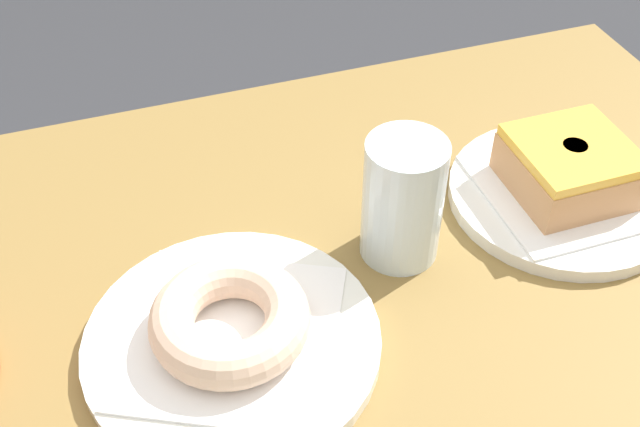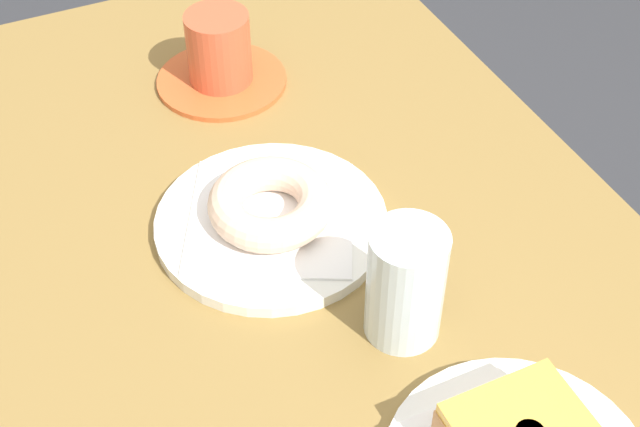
{
  "view_description": "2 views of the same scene",
  "coord_description": "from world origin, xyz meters",
  "px_view_note": "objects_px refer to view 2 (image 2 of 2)",
  "views": [
    {
      "loc": [
        0.09,
        0.39,
        1.2
      ],
      "look_at": [
        -0.06,
        -0.05,
        0.76
      ],
      "focal_mm": 43.62,
      "sensor_mm": 36.0,
      "label": 1
    },
    {
      "loc": [
        -0.55,
        0.24,
        1.35
      ],
      "look_at": [
        -0.01,
        -0.01,
        0.76
      ],
      "focal_mm": 50.62,
      "sensor_mm": 36.0,
      "label": 2
    }
  ],
  "objects_px": {
    "donut_sugar_ring": "(270,203)",
    "coffee_cup": "(219,55)",
    "plate_sugar_ring": "(271,223)",
    "water_glass": "(406,284)"
  },
  "relations": [
    {
      "from": "donut_sugar_ring",
      "to": "coffee_cup",
      "type": "relative_size",
      "value": 0.8
    },
    {
      "from": "plate_sugar_ring",
      "to": "water_glass",
      "type": "relative_size",
      "value": 2.01
    },
    {
      "from": "plate_sugar_ring",
      "to": "donut_sugar_ring",
      "type": "distance_m",
      "value": 0.03
    },
    {
      "from": "plate_sugar_ring",
      "to": "water_glass",
      "type": "bearing_deg",
      "value": -160.68
    },
    {
      "from": "plate_sugar_ring",
      "to": "donut_sugar_ring",
      "type": "xyz_separation_m",
      "value": [
        -0.0,
        0.0,
        0.03
      ]
    },
    {
      "from": "plate_sugar_ring",
      "to": "water_glass",
      "type": "height_order",
      "value": "water_glass"
    },
    {
      "from": "donut_sugar_ring",
      "to": "plate_sugar_ring",
      "type": "bearing_deg",
      "value": -26.57
    },
    {
      "from": "water_glass",
      "to": "plate_sugar_ring",
      "type": "bearing_deg",
      "value": 19.32
    },
    {
      "from": "coffee_cup",
      "to": "donut_sugar_ring",
      "type": "bearing_deg",
      "value": 170.85
    },
    {
      "from": "plate_sugar_ring",
      "to": "coffee_cup",
      "type": "bearing_deg",
      "value": -9.15
    }
  ]
}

